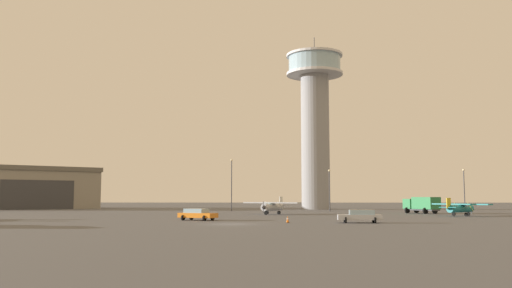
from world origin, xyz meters
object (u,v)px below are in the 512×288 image
(truck_box_green, at_px, (422,204))
(light_post_east, at_px, (329,186))
(car_orange, at_px, (197,214))
(light_post_west, at_px, (464,186))
(control_tower, at_px, (315,114))
(airplane_silver, at_px, (273,206))
(airplane_teal, at_px, (460,208))
(car_silver, at_px, (360,216))
(light_post_north, at_px, (232,180))
(traffic_cone_near_left, at_px, (288,219))

(truck_box_green, xyz_separation_m, light_post_east, (-13.74, 13.18, 3.25))
(car_orange, relative_size, light_post_west, 0.59)
(control_tower, distance_m, airplane_silver, 40.79)
(airplane_silver, xyz_separation_m, truck_box_green, (24.60, 5.03, 0.24))
(airplane_silver, distance_m, airplane_teal, 27.54)
(car_silver, xyz_separation_m, light_post_north, (-17.34, 48.39, 5.22))
(light_post_east, bearing_deg, control_tower, 94.63)
(truck_box_green, distance_m, light_post_west, 22.38)
(truck_box_green, relative_size, light_post_west, 0.82)
(control_tower, height_order, light_post_west, control_tower)
(light_post_east, bearing_deg, truck_box_green, -43.82)
(truck_box_green, height_order, car_orange, truck_box_green)
(car_orange, height_order, traffic_cone_near_left, car_orange)
(control_tower, relative_size, airplane_teal, 5.16)
(car_orange, bearing_deg, airplane_teal, 49.21)
(car_orange, height_order, light_post_north, light_post_north)
(control_tower, xyz_separation_m, airplane_teal, (17.10, -41.19, -20.04))
(airplane_silver, relative_size, airplane_teal, 1.21)
(control_tower, distance_m, airplane_teal, 48.89)
(light_post_west, height_order, light_post_north, light_post_north)
(light_post_west, relative_size, light_post_east, 1.04)
(light_post_north, bearing_deg, car_orange, -90.96)
(truck_box_green, relative_size, light_post_east, 0.85)
(control_tower, xyz_separation_m, car_silver, (-0.32, -61.30, -20.51))
(airplane_silver, distance_m, car_silver, 28.57)
(control_tower, distance_m, car_orange, 62.27)
(control_tower, bearing_deg, airplane_teal, -67.45)
(control_tower, bearing_deg, traffic_cone_near_left, -97.43)
(car_silver, bearing_deg, airplane_silver, -68.05)
(light_post_west, bearing_deg, truck_box_green, -126.84)
(truck_box_green, xyz_separation_m, light_post_north, (-32.70, 16.33, 4.42))
(light_post_east, bearing_deg, car_silver, -92.05)
(car_silver, bearing_deg, control_tower, -87.22)
(control_tower, distance_m, truck_box_green, 38.33)
(light_post_east, height_order, light_post_north, light_post_north)
(light_post_north, bearing_deg, airplane_silver, -69.24)
(control_tower, xyz_separation_m, light_post_east, (1.30, -16.05, -16.46))
(airplane_teal, relative_size, light_post_east, 0.94)
(control_tower, xyz_separation_m, light_post_west, (28.30, -11.54, -16.30))
(traffic_cone_near_left, bearing_deg, light_post_west, 53.84)
(truck_box_green, xyz_separation_m, car_orange, (-33.41, -26.62, -0.80))
(airplane_teal, distance_m, light_post_east, 29.90)
(car_silver, height_order, light_post_east, light_post_east)
(car_orange, distance_m, car_silver, 18.86)
(light_post_east, bearing_deg, airplane_silver, -120.80)
(truck_box_green, distance_m, light_post_east, 19.32)
(airplane_silver, height_order, car_orange, airplane_silver)
(light_post_west, relative_size, light_post_north, 0.81)
(truck_box_green, bearing_deg, light_post_east, 18.46)
(airplane_silver, bearing_deg, car_orange, 3.90)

